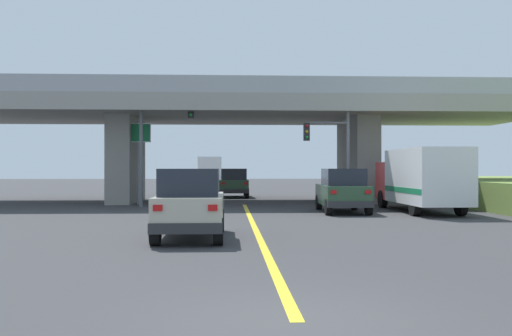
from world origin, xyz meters
TOP-DOWN VIEW (x-y plane):
  - ground at (0.00, 27.84)m, footprint 160.00×160.00m
  - overpass_bridge at (0.00, 27.84)m, footprint 35.38×10.23m
  - lane_divider_stripe at (0.00, 12.53)m, footprint 0.20×25.06m
  - suv_lead at (-1.99, 9.30)m, footprint 1.91×4.43m
  - suv_crossing at (4.36, 19.04)m, footprint 2.16×4.72m
  - box_truck at (8.04, 19.01)m, footprint 2.33×7.58m
  - sedan_oncoming at (-0.51, 33.68)m, footprint 2.03×4.81m
  - traffic_signal_nearside at (4.69, 23.40)m, footprint 2.48×0.36m
  - traffic_signal_farside at (-4.63, 23.51)m, footprint 2.89×0.36m
  - highway_sign at (-5.96, 25.44)m, footprint 1.41×0.17m
  - semi_truck_distant at (-2.75, 53.25)m, footprint 2.33×6.42m

SIDE VIEW (x-z plane):
  - ground at x=0.00m, z-range 0.00..0.00m
  - lane_divider_stripe at x=0.00m, z-range 0.00..0.01m
  - suv_lead at x=-1.99m, z-range 0.00..2.02m
  - suv_crossing at x=4.36m, z-range 0.00..2.02m
  - sedan_oncoming at x=-0.51m, z-range 0.01..2.03m
  - box_truck at x=8.04m, z-range 0.10..3.02m
  - semi_truck_distant at x=-2.75m, z-range 0.06..3.27m
  - traffic_signal_nearside at x=4.69m, z-range 0.65..5.83m
  - highway_sign at x=-5.96m, z-range 1.07..5.80m
  - traffic_signal_farside at x=-4.63m, z-range 0.88..7.05m
  - overpass_bridge at x=0.00m, z-range 1.52..8.41m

